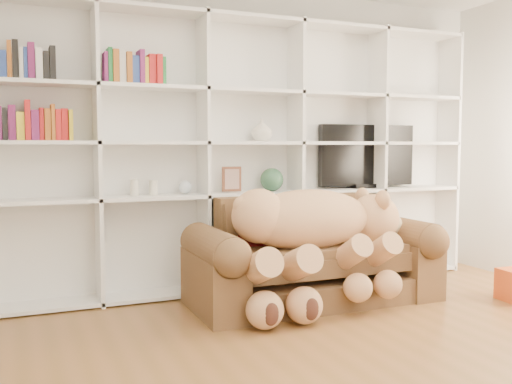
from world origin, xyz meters
name	(u,v)px	position (x,y,z in m)	size (l,w,h in m)	color
wall_back	(243,137)	(0.00, 2.50, 1.35)	(5.00, 0.02, 2.70)	silver
bookshelf	(223,142)	(-0.24, 2.36, 1.31)	(4.43, 0.35, 2.40)	white
sofa	(312,262)	(0.30, 1.71, 0.32)	(2.02, 0.87, 0.85)	brown
teddy_bear	(313,232)	(0.22, 1.54, 0.60)	(1.62, 0.86, 0.94)	tan
throw_pillow	(260,226)	(-0.11, 1.85, 0.62)	(0.38, 0.12, 0.38)	#57110E
tv	(367,157)	(1.25, 2.35, 1.17)	(1.04, 0.18, 0.61)	black
picture_frame	(232,179)	(-0.18, 2.30, 0.98)	(0.17, 0.03, 0.22)	brown
green_vase	(272,180)	(0.21, 2.30, 0.97)	(0.21, 0.21, 0.21)	#2E593D
figurine_tall	(134,188)	(-1.03, 2.30, 0.93)	(0.07, 0.07, 0.14)	beige
figurine_short	(154,188)	(-0.87, 2.30, 0.93)	(0.07, 0.07, 0.12)	beige
snow_globe	(185,187)	(-0.60, 2.30, 0.93)	(0.11, 0.11, 0.11)	silver
shelf_vase	(262,130)	(0.11, 2.30, 1.41)	(0.19, 0.19, 0.20)	beige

